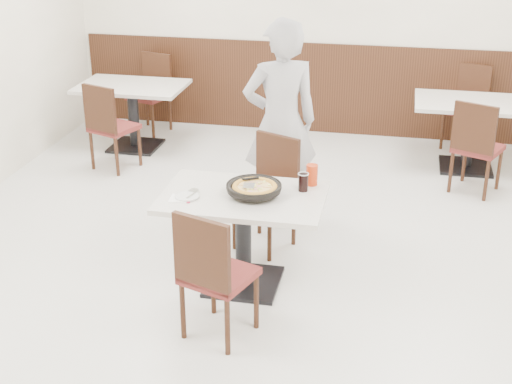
% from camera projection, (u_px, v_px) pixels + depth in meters
% --- Properties ---
extents(floor, '(7.00, 7.00, 0.00)m').
position_uv_depth(floor, '(262.00, 266.00, 5.78)').
color(floor, beige).
rests_on(floor, ground).
extents(wall_back, '(6.00, 0.04, 2.80)m').
position_uv_depth(wall_back, '(321.00, 18.00, 8.37)').
color(wall_back, beige).
rests_on(wall_back, floor).
extents(wainscot_back, '(5.90, 0.03, 1.10)m').
position_uv_depth(wainscot_back, '(318.00, 88.00, 8.69)').
color(wainscot_back, black).
rests_on(wainscot_back, floor).
extents(main_table, '(1.24, 0.87, 0.75)m').
position_uv_depth(main_table, '(243.00, 240.00, 5.38)').
color(main_table, beige).
rests_on(main_table, floor).
extents(chair_near, '(0.54, 0.54, 0.95)m').
position_uv_depth(chair_near, '(219.00, 272.00, 4.74)').
color(chair_near, black).
rests_on(chair_near, floor).
extents(chair_far, '(0.56, 0.56, 0.95)m').
position_uv_depth(chair_far, '(264.00, 195.00, 5.90)').
color(chair_far, black).
rests_on(chair_far, floor).
extents(trivet, '(0.11, 0.11, 0.04)m').
position_uv_depth(trivet, '(252.00, 191.00, 5.25)').
color(trivet, black).
rests_on(trivet, main_table).
extents(pizza_pan, '(0.41, 0.41, 0.01)m').
position_uv_depth(pizza_pan, '(254.00, 190.00, 5.21)').
color(pizza_pan, black).
rests_on(pizza_pan, trivet).
extents(pizza, '(0.31, 0.31, 0.02)m').
position_uv_depth(pizza, '(255.00, 189.00, 5.18)').
color(pizza, gold).
rests_on(pizza, pizza_pan).
extents(pizza_server, '(0.09, 0.11, 0.00)m').
position_uv_depth(pizza_server, '(249.00, 185.00, 5.15)').
color(pizza_server, silver).
rests_on(pizza_server, pizza).
extents(napkin, '(0.16, 0.16, 0.00)m').
position_uv_depth(napkin, '(180.00, 198.00, 5.17)').
color(napkin, white).
rests_on(napkin, main_table).
extents(side_plate, '(0.19, 0.19, 0.01)m').
position_uv_depth(side_plate, '(187.00, 196.00, 5.18)').
color(side_plate, silver).
rests_on(side_plate, napkin).
extents(fork, '(0.06, 0.16, 0.00)m').
position_uv_depth(fork, '(192.00, 194.00, 5.19)').
color(fork, silver).
rests_on(fork, side_plate).
extents(cola_glass, '(0.08, 0.08, 0.13)m').
position_uv_depth(cola_glass, '(303.00, 183.00, 5.28)').
color(cola_glass, black).
rests_on(cola_glass, main_table).
extents(red_cup, '(0.09, 0.09, 0.16)m').
position_uv_depth(red_cup, '(312.00, 175.00, 5.38)').
color(red_cup, '#B42D0D').
rests_on(red_cup, main_table).
extents(diner_person, '(0.79, 0.68, 1.84)m').
position_uv_depth(diner_person, '(280.00, 123.00, 6.24)').
color(diner_person, '#B6B5BA').
rests_on(diner_person, floor).
extents(bg_table_left, '(1.28, 0.92, 0.75)m').
position_uv_depth(bg_table_left, '(134.00, 116.00, 8.23)').
color(bg_table_left, beige).
rests_on(bg_table_left, floor).
extents(bg_chair_left_near, '(0.54, 0.54, 0.95)m').
position_uv_depth(bg_chair_left_near, '(114.00, 126.00, 7.60)').
color(bg_chair_left_near, black).
rests_on(bg_chair_left_near, floor).
extents(bg_chair_left_far, '(0.53, 0.53, 0.95)m').
position_uv_depth(bg_chair_left_far, '(149.00, 94.00, 8.72)').
color(bg_chair_left_far, black).
rests_on(bg_chair_left_far, floor).
extents(bg_table_right, '(1.24, 0.86, 0.75)m').
position_uv_depth(bg_table_right, '(469.00, 135.00, 7.62)').
color(bg_table_right, beige).
rests_on(bg_table_right, floor).
extents(bg_chair_right_near, '(0.56, 0.56, 0.95)m').
position_uv_depth(bg_chair_right_near, '(478.00, 146.00, 7.01)').
color(bg_chair_right_near, black).
rests_on(bg_chair_right_near, floor).
extents(bg_chair_right_far, '(0.54, 0.54, 0.95)m').
position_uv_depth(bg_chair_right_far, '(465.00, 108.00, 8.19)').
color(bg_chair_right_far, black).
rests_on(bg_chair_right_far, floor).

